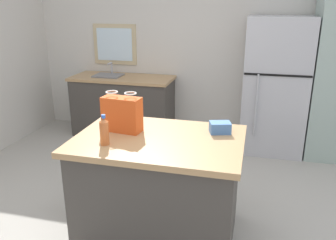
{
  "coord_description": "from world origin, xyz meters",
  "views": [
    {
      "loc": [
        0.7,
        -2.46,
        1.92
      ],
      "look_at": [
        -0.01,
        0.33,
        0.94
      ],
      "focal_mm": 37.26,
      "sensor_mm": 36.0,
      "label": 1
    }
  ],
  "objects_px": {
    "refrigerator": "(275,86)",
    "bottle": "(104,131)",
    "kitchen_island": "(159,187)",
    "tall_cabinet": "(333,73)",
    "small_box": "(220,127)",
    "shopping_bag": "(122,114)"
  },
  "relations": [
    {
      "from": "refrigerator",
      "to": "bottle",
      "type": "xyz_separation_m",
      "value": [
        -1.32,
        -2.39,
        0.12
      ]
    },
    {
      "from": "kitchen_island",
      "to": "refrigerator",
      "type": "relative_size",
      "value": 0.76
    },
    {
      "from": "kitchen_island",
      "to": "tall_cabinet",
      "type": "bearing_deg",
      "value": 52.75
    },
    {
      "from": "kitchen_island",
      "to": "bottle",
      "type": "bearing_deg",
      "value": -146.49
    },
    {
      "from": "tall_cabinet",
      "to": "bottle",
      "type": "distance_m",
      "value": 3.12
    },
    {
      "from": "kitchen_island",
      "to": "small_box",
      "type": "height_order",
      "value": "small_box"
    },
    {
      "from": "shopping_bag",
      "to": "bottle",
      "type": "distance_m",
      "value": 0.32
    },
    {
      "from": "refrigerator",
      "to": "tall_cabinet",
      "type": "relative_size",
      "value": 0.81
    },
    {
      "from": "kitchen_island",
      "to": "small_box",
      "type": "bearing_deg",
      "value": 26.81
    },
    {
      "from": "tall_cabinet",
      "to": "shopping_bag",
      "type": "relative_size",
      "value": 6.45
    },
    {
      "from": "kitchen_island",
      "to": "refrigerator",
      "type": "xyz_separation_m",
      "value": [
        0.96,
        2.16,
        0.43
      ]
    },
    {
      "from": "refrigerator",
      "to": "bottle",
      "type": "bearing_deg",
      "value": -118.89
    },
    {
      "from": "kitchen_island",
      "to": "shopping_bag",
      "type": "distance_m",
      "value": 0.69
    },
    {
      "from": "small_box",
      "to": "bottle",
      "type": "height_order",
      "value": "bottle"
    },
    {
      "from": "shopping_bag",
      "to": "small_box",
      "type": "distance_m",
      "value": 0.82
    },
    {
      "from": "kitchen_island",
      "to": "small_box",
      "type": "distance_m",
      "value": 0.71
    },
    {
      "from": "tall_cabinet",
      "to": "small_box",
      "type": "height_order",
      "value": "tall_cabinet"
    },
    {
      "from": "shopping_bag",
      "to": "refrigerator",
      "type": "bearing_deg",
      "value": 57.99
    },
    {
      "from": "tall_cabinet",
      "to": "bottle",
      "type": "xyz_separation_m",
      "value": [
        -2.0,
        -2.39,
        -0.09
      ]
    },
    {
      "from": "shopping_bag",
      "to": "small_box",
      "type": "bearing_deg",
      "value": 11.08
    },
    {
      "from": "refrigerator",
      "to": "tall_cabinet",
      "type": "height_order",
      "value": "tall_cabinet"
    },
    {
      "from": "small_box",
      "to": "bottle",
      "type": "xyz_separation_m",
      "value": [
        -0.82,
        -0.47,
        0.06
      ]
    }
  ]
}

